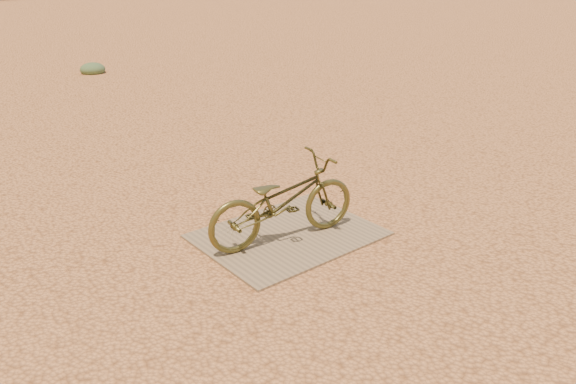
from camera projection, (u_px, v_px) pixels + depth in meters
ground at (283, 260)px, 4.86m from camera, size 120.00×120.00×0.00m
plywood_board at (288, 235)px, 5.27m from camera, size 1.60×1.23×0.02m
bicycle at (283, 201)px, 5.02m from camera, size 1.53×0.73×0.77m
kale_b at (93, 73)px, 13.00m from camera, size 0.57×0.57×0.31m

